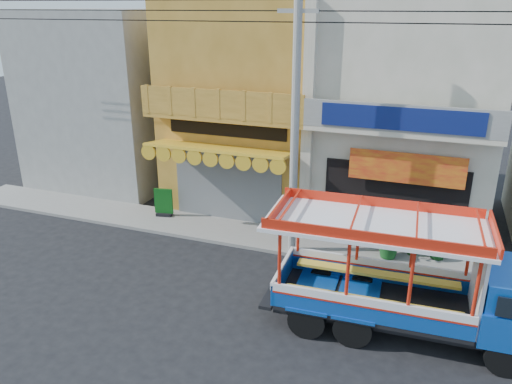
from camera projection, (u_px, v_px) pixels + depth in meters
ground at (293, 312)px, 13.44m from camera, size 90.00×90.00×0.00m
sidewalk at (326, 247)px, 16.93m from camera, size 30.00×2.00×0.12m
shophouse_left at (256, 101)px, 20.28m from camera, size 6.00×7.50×8.24m
shophouse_right at (408, 111)px, 18.34m from camera, size 6.00×6.75×8.24m
party_pilaster at (308, 125)px, 16.61m from camera, size 0.35×0.30×8.00m
filler_building_left at (112, 98)px, 22.68m from camera, size 6.00×6.00×7.60m
utility_pole at (300, 102)px, 14.84m from camera, size 28.00×0.26×9.00m
songthaew_truck at (427, 283)px, 11.94m from camera, size 6.82×2.50×3.15m
green_sign at (164, 204)px, 19.13m from camera, size 0.71×0.43×1.09m
potted_plant_a at (390, 241)px, 15.93m from camera, size 1.28×1.20×1.13m
potted_plant_b at (412, 238)px, 16.16m from camera, size 0.79×0.76×1.12m
potted_plant_c at (439, 243)px, 15.87m from camera, size 0.77×0.77×1.04m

